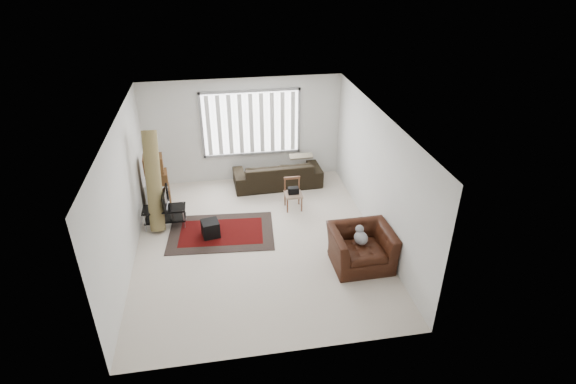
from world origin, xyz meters
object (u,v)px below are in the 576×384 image
object	(u,v)px
sofa	(278,170)
armchair	(361,245)
moving_boxes	(157,184)
side_chair	(293,192)
tv_stand	(165,213)

from	to	relation	value
sofa	armchair	distance (m)	3.69
sofa	armchair	bearing A→B (deg)	105.54
moving_boxes	side_chair	bearing A→B (deg)	-11.15
moving_boxes	sofa	size ratio (longest dim) A/B	0.58
tv_stand	side_chair	bearing A→B (deg)	5.79
tv_stand	sofa	world-z (taller)	sofa
sofa	side_chair	xyz separation A→B (m)	(0.19, -1.21, -0.01)
side_chair	sofa	bearing A→B (deg)	98.71
tv_stand	moving_boxes	size ratio (longest dim) A/B	0.71
tv_stand	sofa	distance (m)	3.12
tv_stand	sofa	size ratio (longest dim) A/B	0.41
sofa	moving_boxes	bearing A→B (deg)	9.44
armchair	side_chair	bearing A→B (deg)	110.45
side_chair	armchair	world-z (taller)	armchair
moving_boxes	sofa	distance (m)	3.00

